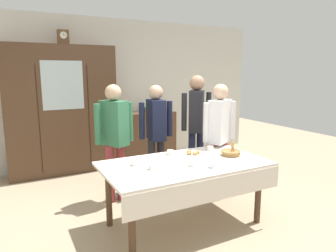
# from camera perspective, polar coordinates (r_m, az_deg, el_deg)

# --- Properties ---
(ground_plane) EXTENTS (12.00, 12.00, 0.00)m
(ground_plane) POSITION_cam_1_polar(r_m,az_deg,el_deg) (3.86, 1.44, -16.62)
(ground_plane) COLOR tan
(ground_plane) RESTS_ON ground
(back_wall) EXTENTS (6.40, 0.10, 2.70)m
(back_wall) POSITION_cam_1_polar(r_m,az_deg,el_deg) (5.91, -11.15, 6.29)
(back_wall) COLOR silver
(back_wall) RESTS_ON ground
(dining_table) EXTENTS (1.83, 1.01, 0.74)m
(dining_table) POSITION_cam_1_polar(r_m,az_deg,el_deg) (3.42, 3.43, -8.51)
(dining_table) COLOR #4C3321
(dining_table) RESTS_ON ground
(wall_cabinet) EXTENTS (1.79, 0.46, 2.17)m
(wall_cabinet) POSITION_cam_1_polar(r_m,az_deg,el_deg) (5.45, -19.26, 2.78)
(wall_cabinet) COLOR #4C3321
(wall_cabinet) RESTS_ON ground
(mantel_clock) EXTENTS (0.18, 0.11, 0.24)m
(mantel_clock) POSITION_cam_1_polar(r_m,az_deg,el_deg) (5.45, -19.13, 15.49)
(mantel_clock) COLOR brown
(mantel_clock) RESTS_ON wall_cabinet
(bookshelf_low) EXTENTS (1.11, 0.35, 0.95)m
(bookshelf_low) POSITION_cam_1_polar(r_m,az_deg,el_deg) (6.04, -3.83, -1.87)
(bookshelf_low) COLOR #4C3321
(bookshelf_low) RESTS_ON ground
(book_stack) EXTENTS (0.14, 0.19, 0.11)m
(book_stack) POSITION_cam_1_polar(r_m,az_deg,el_deg) (5.95, -3.90, 3.10)
(book_stack) COLOR #3D754C
(book_stack) RESTS_ON bookshelf_low
(tea_cup_far_right) EXTENTS (0.13, 0.13, 0.06)m
(tea_cup_far_right) POSITION_cam_1_polar(r_m,az_deg,el_deg) (3.30, -6.24, -7.02)
(tea_cup_far_right) COLOR white
(tea_cup_far_right) RESTS_ON dining_table
(tea_cup_far_left) EXTENTS (0.13, 0.13, 0.06)m
(tea_cup_far_left) POSITION_cam_1_polar(r_m,az_deg,el_deg) (3.27, 4.55, -7.13)
(tea_cup_far_left) COLOR white
(tea_cup_far_left) RESTS_ON dining_table
(tea_cup_near_left) EXTENTS (0.13, 0.13, 0.06)m
(tea_cup_near_left) POSITION_cam_1_polar(r_m,az_deg,el_deg) (3.24, 8.33, -7.39)
(tea_cup_near_left) COLOR white
(tea_cup_near_left) RESTS_ON dining_table
(tea_cup_mid_left) EXTENTS (0.13, 0.13, 0.06)m
(tea_cup_mid_left) POSITION_cam_1_polar(r_m,az_deg,el_deg) (3.70, 0.46, -5.05)
(tea_cup_mid_left) COLOR white
(tea_cup_mid_left) RESTS_ON dining_table
(tea_cup_back_edge) EXTENTS (0.13, 0.13, 0.06)m
(tea_cup_back_edge) POSITION_cam_1_polar(r_m,az_deg,el_deg) (3.16, -3.04, -7.77)
(tea_cup_back_edge) COLOR white
(tea_cup_back_edge) RESTS_ON dining_table
(tea_cup_near_right) EXTENTS (0.13, 0.13, 0.06)m
(tea_cup_near_right) POSITION_cam_1_polar(r_m,az_deg,el_deg) (3.93, 7.90, -4.23)
(tea_cup_near_right) COLOR white
(tea_cup_near_right) RESTS_ON dining_table
(bread_basket) EXTENTS (0.24, 0.24, 0.16)m
(bread_basket) POSITION_cam_1_polar(r_m,az_deg,el_deg) (3.76, 11.71, -4.91)
(bread_basket) COLOR #9E7542
(bread_basket) RESTS_ON dining_table
(pastry_plate) EXTENTS (0.28, 0.28, 0.05)m
(pastry_plate) POSITION_cam_1_polar(r_m,az_deg,el_deg) (3.72, 4.64, -5.21)
(pastry_plate) COLOR white
(pastry_plate) RESTS_ON dining_table
(spoon_back_edge) EXTENTS (0.12, 0.02, 0.01)m
(spoon_back_edge) POSITION_cam_1_polar(r_m,az_deg,el_deg) (2.83, -5.65, -10.50)
(spoon_back_edge) COLOR silver
(spoon_back_edge) RESTS_ON dining_table
(spoon_center) EXTENTS (0.12, 0.02, 0.01)m
(spoon_center) POSITION_cam_1_polar(r_m,az_deg,el_deg) (3.28, 0.77, -7.50)
(spoon_center) COLOR silver
(spoon_center) RESTS_ON dining_table
(spoon_far_left) EXTENTS (0.12, 0.02, 0.01)m
(spoon_far_left) POSITION_cam_1_polar(r_m,az_deg,el_deg) (3.44, -2.16, -6.67)
(spoon_far_left) COLOR silver
(spoon_far_left) RESTS_ON dining_table
(person_beside_shelf) EXTENTS (0.52, 0.41, 1.58)m
(person_beside_shelf) POSITION_cam_1_polar(r_m,az_deg,el_deg) (4.05, -10.05, -1.10)
(person_beside_shelf) COLOR #933338
(person_beside_shelf) RESTS_ON ground
(person_behind_table_left) EXTENTS (0.52, 0.39, 1.55)m
(person_behind_table_left) POSITION_cam_1_polar(r_m,az_deg,el_deg) (4.37, -2.26, -0.34)
(person_behind_table_left) COLOR #232328
(person_behind_table_left) RESTS_ON ground
(person_behind_table_right) EXTENTS (0.52, 0.35, 1.58)m
(person_behind_table_right) POSITION_cam_1_polar(r_m,az_deg,el_deg) (4.20, 9.62, -0.71)
(person_behind_table_right) COLOR #933338
(person_behind_table_right) RESTS_ON ground
(person_near_right_end) EXTENTS (0.52, 0.41, 1.68)m
(person_near_right_end) POSITION_cam_1_polar(r_m,az_deg,el_deg) (4.64, 5.37, 1.38)
(person_near_right_end) COLOR #191E38
(person_near_right_end) RESTS_ON ground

